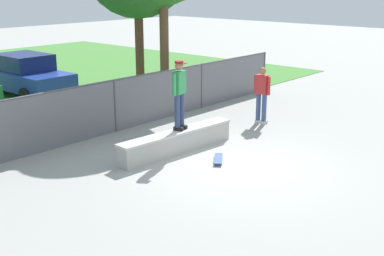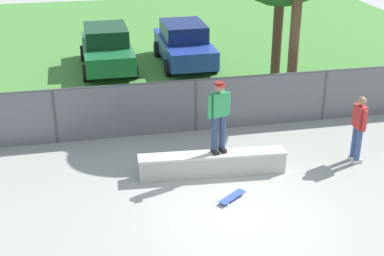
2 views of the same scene
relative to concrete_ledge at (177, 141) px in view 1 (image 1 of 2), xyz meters
The scene contains 7 objects.
ground_plane 1.94m from the concrete_ledge, 85.00° to the right, with size 80.00×80.00×0.00m, color #9E9E99.
concrete_ledge is the anchor object (origin of this frame).
skateboarder 1.33m from the concrete_ledge, 18.14° to the left, with size 0.59×0.36×1.84m.
skateboard 1.31m from the concrete_ledge, 82.84° to the right, with size 0.76×0.64×0.09m.
chainlink_fence 2.77m from the concrete_ledge, 86.47° to the left, with size 16.11×0.07×1.61m.
car_blue 9.25m from the concrete_ledge, 83.13° to the left, with size 2.04×4.21×1.66m.
bystander 3.91m from the concrete_ledge, ahead, with size 0.27×0.60×1.82m.
Camera 1 is at (-9.48, -6.84, 4.39)m, focal length 47.15 mm.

